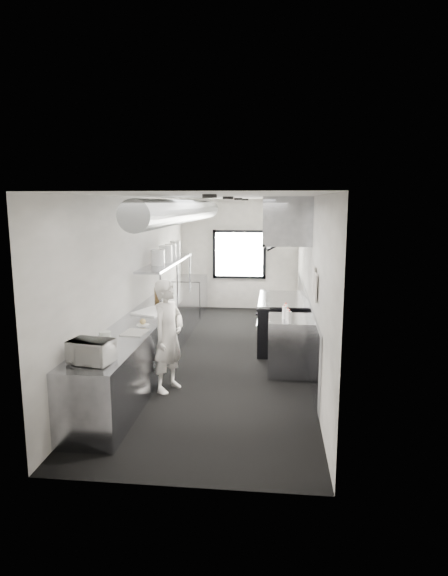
% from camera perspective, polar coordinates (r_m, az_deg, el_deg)
% --- Properties ---
extents(floor, '(3.00, 8.00, 0.01)m').
position_cam_1_polar(floor, '(8.60, -0.23, -8.14)').
color(floor, black).
rests_on(floor, ground).
extents(ceiling, '(3.00, 8.00, 0.01)m').
position_cam_1_polar(ceiling, '(8.17, -0.25, 10.85)').
color(ceiling, beige).
rests_on(ceiling, wall_back).
extents(wall_back, '(3.00, 0.02, 2.80)m').
position_cam_1_polar(wall_back, '(12.22, 1.84, 4.04)').
color(wall_back, silver).
rests_on(wall_back, floor).
extents(wall_front, '(3.00, 0.02, 2.80)m').
position_cam_1_polar(wall_front, '(4.41, -6.02, -7.04)').
color(wall_front, silver).
rests_on(wall_front, floor).
extents(wall_left, '(0.02, 8.00, 2.80)m').
position_cam_1_polar(wall_left, '(8.57, -10.26, 1.26)').
color(wall_left, silver).
rests_on(wall_left, floor).
extents(wall_right, '(0.02, 8.00, 2.80)m').
position_cam_1_polar(wall_right, '(8.24, 10.18, 0.92)').
color(wall_right, silver).
rests_on(wall_right, floor).
extents(wall_cladding, '(0.03, 5.50, 1.10)m').
position_cam_1_polar(wall_cladding, '(8.71, 9.74, -4.29)').
color(wall_cladding, gray).
rests_on(wall_cladding, wall_right).
extents(hvac_duct, '(0.40, 6.40, 0.40)m').
position_cam_1_polar(hvac_duct, '(8.67, -4.61, 9.13)').
color(hvac_duct, gray).
rests_on(hvac_duct, ceiling).
extents(service_window, '(1.36, 0.05, 1.25)m').
position_cam_1_polar(service_window, '(12.19, 1.82, 4.02)').
color(service_window, white).
rests_on(service_window, wall_back).
extents(exhaust_hood, '(0.81, 2.20, 0.88)m').
position_cam_1_polar(exhaust_hood, '(8.83, 7.43, 8.06)').
color(exhaust_hood, gray).
rests_on(exhaust_hood, ceiling).
extents(prep_counter, '(0.70, 6.00, 0.90)m').
position_cam_1_polar(prep_counter, '(8.20, -8.68, -5.89)').
color(prep_counter, gray).
rests_on(prep_counter, floor).
extents(pass_shelf, '(0.45, 3.00, 0.68)m').
position_cam_1_polar(pass_shelf, '(9.43, -6.79, 2.98)').
color(pass_shelf, gray).
rests_on(pass_shelf, prep_counter).
extents(range, '(0.88, 1.60, 0.94)m').
position_cam_1_polar(range, '(9.10, 6.79, -4.12)').
color(range, black).
rests_on(range, floor).
extents(bottle_station, '(0.65, 0.80, 0.90)m').
position_cam_1_polar(bottle_station, '(7.76, 7.72, -6.81)').
color(bottle_station, gray).
rests_on(bottle_station, floor).
extents(far_work_table, '(0.70, 1.20, 0.90)m').
position_cam_1_polar(far_work_table, '(11.72, -4.10, -0.94)').
color(far_work_table, gray).
rests_on(far_work_table, floor).
extents(notice_sheet_a, '(0.02, 0.28, 0.38)m').
position_cam_1_polar(notice_sheet_a, '(7.03, 10.66, 0.97)').
color(notice_sheet_a, silver).
rests_on(notice_sheet_a, wall_right).
extents(notice_sheet_b, '(0.02, 0.28, 0.38)m').
position_cam_1_polar(notice_sheet_b, '(6.69, 10.87, 0.07)').
color(notice_sheet_b, silver).
rests_on(notice_sheet_b, wall_right).
extents(line_cook, '(0.60, 0.70, 1.63)m').
position_cam_1_polar(line_cook, '(6.94, -6.67, -5.70)').
color(line_cook, white).
rests_on(line_cook, floor).
extents(microwave, '(0.50, 0.41, 0.27)m').
position_cam_1_polar(microwave, '(5.67, -15.58, -7.31)').
color(microwave, silver).
rests_on(microwave, prep_counter).
extents(deli_tub_a, '(0.17, 0.17, 0.10)m').
position_cam_1_polar(deli_tub_a, '(6.16, -15.07, -6.71)').
color(deli_tub_a, silver).
rests_on(deli_tub_a, prep_counter).
extents(deli_tub_b, '(0.19, 0.19, 0.11)m').
position_cam_1_polar(deli_tub_b, '(6.58, -14.01, -5.53)').
color(deli_tub_b, silver).
rests_on(deli_tub_b, prep_counter).
extents(newspaper, '(0.34, 0.41, 0.01)m').
position_cam_1_polar(newspaper, '(6.84, -10.59, -5.24)').
color(newspaper, silver).
rests_on(newspaper, prep_counter).
extents(small_plate, '(0.20, 0.20, 0.02)m').
position_cam_1_polar(small_plate, '(7.22, -9.65, -4.37)').
color(small_plate, silver).
rests_on(small_plate, prep_counter).
extents(pastry, '(0.09, 0.09, 0.09)m').
position_cam_1_polar(pastry, '(7.20, -9.66, -3.97)').
color(pastry, '#D8B971').
rests_on(pastry, small_plate).
extents(cutting_board, '(0.70, 0.80, 0.02)m').
position_cam_1_polar(cutting_board, '(8.08, -8.38, -2.75)').
color(cutting_board, white).
rests_on(cutting_board, prep_counter).
extents(knife_block, '(0.16, 0.23, 0.23)m').
position_cam_1_polar(knife_block, '(8.97, -7.96, -0.77)').
color(knife_block, brown).
rests_on(knife_block, prep_counter).
extents(plate_stack_a, '(0.26, 0.26, 0.29)m').
position_cam_1_polar(plate_stack_a, '(8.83, -7.90, 3.64)').
color(plate_stack_a, silver).
rests_on(plate_stack_a, pass_shelf).
extents(plate_stack_b, '(0.33, 0.33, 0.33)m').
position_cam_1_polar(plate_stack_b, '(9.19, -7.00, 4.04)').
color(plate_stack_b, silver).
rests_on(plate_stack_b, pass_shelf).
extents(plate_stack_c, '(0.29, 0.29, 0.32)m').
position_cam_1_polar(plate_stack_c, '(9.62, -6.40, 4.30)').
color(plate_stack_c, silver).
rests_on(plate_stack_c, pass_shelf).
extents(plate_stack_d, '(0.27, 0.27, 0.34)m').
position_cam_1_polar(plate_stack_d, '(10.18, -5.84, 4.67)').
color(plate_stack_d, silver).
rests_on(plate_stack_d, pass_shelf).
extents(squeeze_bottle_a, '(0.08, 0.08, 0.18)m').
position_cam_1_polar(squeeze_bottle_a, '(7.30, 7.80, -3.49)').
color(squeeze_bottle_a, white).
rests_on(squeeze_bottle_a, bottle_station).
extents(squeeze_bottle_b, '(0.07, 0.07, 0.18)m').
position_cam_1_polar(squeeze_bottle_b, '(7.46, 7.60, -3.19)').
color(squeeze_bottle_b, white).
rests_on(squeeze_bottle_b, bottle_station).
extents(squeeze_bottle_c, '(0.07, 0.07, 0.20)m').
position_cam_1_polar(squeeze_bottle_c, '(7.57, 7.22, -2.91)').
color(squeeze_bottle_c, white).
rests_on(squeeze_bottle_c, bottle_station).
extents(squeeze_bottle_d, '(0.07, 0.07, 0.18)m').
position_cam_1_polar(squeeze_bottle_d, '(7.79, 7.41, -2.61)').
color(squeeze_bottle_d, white).
rests_on(squeeze_bottle_d, bottle_station).
extents(squeeze_bottle_e, '(0.07, 0.07, 0.17)m').
position_cam_1_polar(squeeze_bottle_e, '(7.87, 7.33, -2.53)').
color(squeeze_bottle_e, white).
rests_on(squeeze_bottle_e, bottle_station).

